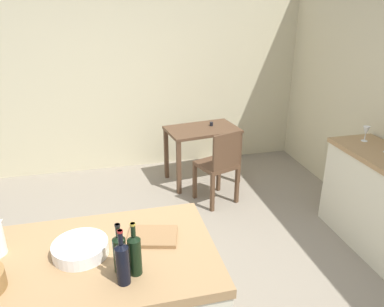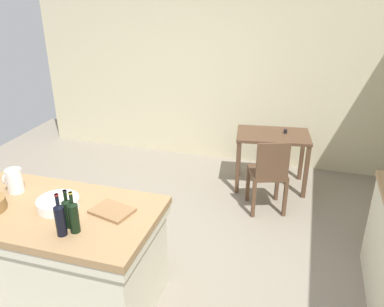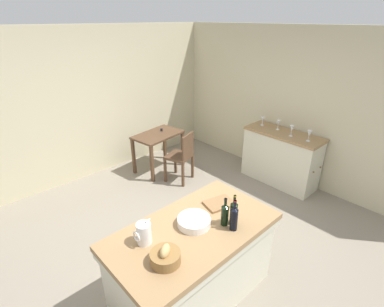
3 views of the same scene
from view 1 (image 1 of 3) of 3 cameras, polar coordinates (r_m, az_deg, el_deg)
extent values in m
plane|color=gray|center=(3.39, -6.85, -19.55)|extent=(6.76, 6.76, 0.00)
cube|color=beige|center=(5.20, -11.29, 11.49)|extent=(5.32, 0.12, 2.60)
cube|color=#99754C|center=(2.34, -17.54, -15.69)|extent=(1.65, 0.91, 0.06)
cube|color=beige|center=(2.39, -17.33, -17.02)|extent=(1.63, 0.89, 0.08)
cube|color=beige|center=(3.98, 27.26, -7.30)|extent=(0.49, 1.27, 0.90)
cube|color=#513826|center=(4.78, 1.59, 3.68)|extent=(0.97, 0.68, 0.04)
cube|color=#513826|center=(4.57, -2.03, -2.23)|extent=(0.06, 0.06, 0.70)
cube|color=#513826|center=(4.88, 7.16, -0.69)|extent=(0.06, 0.06, 0.70)
cube|color=#513826|center=(4.99, -3.95, -0.03)|extent=(0.06, 0.06, 0.70)
cube|color=#513826|center=(5.28, 4.62, 1.26)|extent=(0.06, 0.06, 0.70)
cylinder|color=black|center=(4.87, 2.98, 4.55)|extent=(0.04, 0.04, 0.05)
cube|color=#513826|center=(4.37, 3.72, -1.71)|extent=(0.51, 0.51, 0.04)
cube|color=#513826|center=(4.14, 5.28, 0.36)|extent=(0.35, 0.15, 0.42)
cube|color=#513826|center=(4.70, 4.09, -3.20)|extent=(0.05, 0.05, 0.45)
cube|color=#513826|center=(4.51, 0.43, -4.30)|extent=(0.05, 0.05, 0.45)
cube|color=#513826|center=(4.45, 6.89, -4.87)|extent=(0.05, 0.05, 0.45)
cube|color=#513826|center=(4.25, 3.14, -6.13)|extent=(0.05, 0.05, 0.45)
cone|color=white|center=(2.41, -27.35, -9.21)|extent=(0.07, 0.04, 0.06)
cylinder|color=white|center=(2.33, -16.69, -13.76)|extent=(0.32, 0.32, 0.08)
cube|color=olive|center=(2.39, -6.01, -12.47)|extent=(0.35, 0.29, 0.02)
cylinder|color=black|center=(2.09, -8.72, -15.33)|extent=(0.07, 0.07, 0.22)
cone|color=black|center=(2.02, -8.93, -12.62)|extent=(0.07, 0.07, 0.03)
cylinder|color=black|center=(1.99, -9.02, -11.42)|extent=(0.03, 0.03, 0.08)
cylinder|color=#B29933|center=(1.97, -9.07, -10.65)|extent=(0.03, 0.03, 0.01)
cylinder|color=black|center=(2.12, -10.96, -14.97)|extent=(0.07, 0.07, 0.20)
cone|color=black|center=(2.06, -11.19, -12.50)|extent=(0.07, 0.07, 0.02)
cylinder|color=black|center=(2.03, -11.29, -11.41)|extent=(0.03, 0.03, 0.07)
cylinder|color=black|center=(2.02, -11.36, -10.71)|extent=(0.03, 0.03, 0.01)
cylinder|color=black|center=(2.04, -10.53, -16.48)|extent=(0.07, 0.07, 0.22)
cone|color=black|center=(1.96, -10.79, -13.68)|extent=(0.07, 0.07, 0.03)
cylinder|color=black|center=(1.93, -10.91, -12.43)|extent=(0.03, 0.03, 0.08)
cylinder|color=maroon|center=(1.91, -10.98, -11.63)|extent=(0.03, 0.03, 0.01)
cylinder|color=white|center=(4.14, 24.84, 1.78)|extent=(0.06, 0.06, 0.00)
cylinder|color=white|center=(4.13, 24.92, 2.21)|extent=(0.01, 0.01, 0.06)
cone|color=white|center=(4.10, 25.09, 3.18)|extent=(0.07, 0.07, 0.09)
camera|label=2|loc=(1.60, 92.44, 9.21)|focal=36.94mm
camera|label=3|loc=(1.80, -99.48, 11.02)|focal=26.97mm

